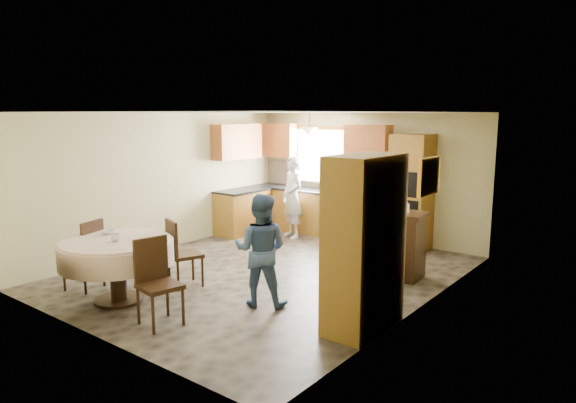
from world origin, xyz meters
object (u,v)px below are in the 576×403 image
(dining_table, at_px, (117,253))
(cupboard, at_px, (364,243))
(oven_tower, at_px, (411,193))
(person_sink, at_px, (292,197))
(chair_right, at_px, (156,277))
(person_dining, at_px, (261,250))
(sideboard, at_px, (381,244))
(chair_back, at_px, (180,250))
(chair_left, at_px, (87,251))

(dining_table, bearing_deg, cupboard, 22.41)
(oven_tower, distance_m, person_sink, 2.36)
(dining_table, height_order, chair_right, chair_right)
(person_sink, bearing_deg, chair_right, -48.44)
(cupboard, height_order, dining_table, cupboard)
(person_sink, bearing_deg, person_dining, -34.24)
(sideboard, height_order, person_dining, person_dining)
(cupboard, distance_m, chair_right, 2.48)
(sideboard, xyz_separation_m, person_sink, (-2.55, 1.07, 0.35))
(chair_back, xyz_separation_m, person_dining, (1.39, 0.18, 0.19))
(cupboard, height_order, person_dining, cupboard)
(cupboard, bearing_deg, dining_table, -157.59)
(oven_tower, height_order, dining_table, oven_tower)
(person_dining, bearing_deg, chair_right, 38.11)
(chair_right, bearing_deg, chair_left, 96.14)
(sideboard, distance_m, cupboard, 2.19)
(oven_tower, height_order, cupboard, oven_tower)
(chair_left, xyz_separation_m, person_dining, (2.33, 1.06, 0.18))
(sideboard, height_order, person_sink, person_sink)
(sideboard, relative_size, cupboard, 0.66)
(dining_table, xyz_separation_m, chair_right, (0.99, -0.14, -0.09))
(chair_left, height_order, chair_right, chair_right)
(oven_tower, distance_m, chair_left, 5.56)
(dining_table, height_order, person_dining, person_dining)
(oven_tower, bearing_deg, chair_back, -113.69)
(chair_left, distance_m, chair_back, 1.29)
(oven_tower, height_order, chair_left, oven_tower)
(chair_right, xyz_separation_m, person_sink, (-1.33, 4.42, 0.25))
(sideboard, distance_m, chair_left, 4.35)
(chair_left, bearing_deg, dining_table, 72.68)
(sideboard, distance_m, chair_back, 3.07)
(oven_tower, bearing_deg, sideboard, -80.71)
(dining_table, bearing_deg, chair_back, 77.74)
(cupboard, relative_size, person_dining, 1.38)
(chair_back, bearing_deg, sideboard, -110.95)
(person_sink, distance_m, person_dining, 3.74)
(chair_left, xyz_separation_m, chair_right, (1.74, -0.16, 0.01))
(sideboard, height_order, chair_back, chair_back)
(chair_right, distance_m, person_dining, 1.36)
(oven_tower, distance_m, sideboard, 1.78)
(cupboard, distance_m, chair_left, 3.97)
(cupboard, relative_size, person_sink, 1.23)
(sideboard, relative_size, person_sink, 0.81)
(dining_table, bearing_deg, person_sink, 94.54)
(person_dining, bearing_deg, person_sink, -84.97)
(cupboard, distance_m, chair_back, 2.87)
(person_dining, bearing_deg, chair_left, -1.54)
(oven_tower, relative_size, chair_right, 2.05)
(chair_left, distance_m, chair_right, 1.75)
(sideboard, bearing_deg, cupboard, -72.57)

